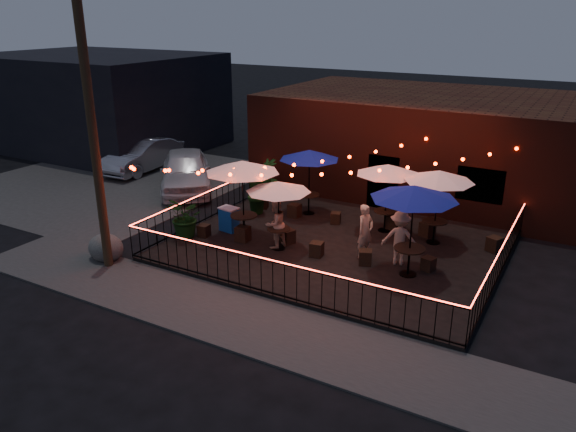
% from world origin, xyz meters
% --- Properties ---
extents(ground, '(110.00, 110.00, 0.00)m').
position_xyz_m(ground, '(0.00, 0.00, 0.00)').
color(ground, black).
rests_on(ground, ground).
extents(patio, '(10.00, 8.00, 0.15)m').
position_xyz_m(patio, '(0.00, 2.00, 0.07)').
color(patio, black).
rests_on(patio, ground).
extents(sidewalk, '(18.00, 2.50, 0.05)m').
position_xyz_m(sidewalk, '(0.00, -3.25, 0.03)').
color(sidewalk, '#3A3836').
rests_on(sidewalk, ground).
extents(parking_lot, '(11.00, 12.00, 0.02)m').
position_xyz_m(parking_lot, '(-12.00, 4.00, 0.01)').
color(parking_lot, '#3A3836').
rests_on(parking_lot, ground).
extents(brick_building, '(14.00, 8.00, 4.00)m').
position_xyz_m(brick_building, '(1.00, 9.99, 2.00)').
color(brick_building, '#3A1810').
rests_on(brick_building, ground).
extents(background_building, '(12.00, 9.00, 5.00)m').
position_xyz_m(background_building, '(-18.00, 9.00, 2.50)').
color(background_building, black).
rests_on(background_building, ground).
extents(utility_pole, '(0.26, 0.26, 8.00)m').
position_xyz_m(utility_pole, '(-5.40, -2.60, 4.00)').
color(utility_pole, '#3D2D19').
rests_on(utility_pole, ground).
extents(fence_front, '(10.00, 0.04, 1.04)m').
position_xyz_m(fence_front, '(0.00, -2.00, 0.66)').
color(fence_front, black).
rests_on(fence_front, patio).
extents(fence_left, '(0.04, 8.00, 1.04)m').
position_xyz_m(fence_left, '(-5.00, 2.00, 0.66)').
color(fence_left, black).
rests_on(fence_left, patio).
extents(fence_right, '(0.04, 8.00, 1.04)m').
position_xyz_m(fence_right, '(5.00, 2.00, 0.66)').
color(fence_right, black).
rests_on(fence_right, patio).
extents(festoon_lights, '(10.02, 8.72, 1.32)m').
position_xyz_m(festoon_lights, '(-1.01, 1.70, 2.52)').
color(festoon_lights, red).
rests_on(festoon_lights, ground).
extents(cafe_table_0, '(3.02, 3.02, 2.64)m').
position_xyz_m(cafe_table_0, '(-2.87, 0.94, 2.56)').
color(cafe_table_0, black).
rests_on(cafe_table_0, patio).
extents(cafe_table_1, '(2.25, 2.25, 2.41)m').
position_xyz_m(cafe_table_1, '(-2.14, 4.14, 2.35)').
color(cafe_table_1, black).
rests_on(cafe_table_1, patio).
extents(cafe_table_2, '(2.66, 2.66, 2.22)m').
position_xyz_m(cafe_table_2, '(-1.45, 0.77, 2.18)').
color(cafe_table_2, black).
rests_on(cafe_table_2, patio).
extents(cafe_table_3, '(2.20, 2.20, 2.34)m').
position_xyz_m(cafe_table_3, '(0.91, 3.87, 2.29)').
color(cafe_table_3, black).
rests_on(cafe_table_3, patio).
extents(cafe_table_4, '(2.72, 2.72, 2.66)m').
position_xyz_m(cafe_table_4, '(2.69, 0.99, 2.58)').
color(cafe_table_4, black).
rests_on(cafe_table_4, patio).
extents(cafe_table_5, '(2.55, 2.55, 2.43)m').
position_xyz_m(cafe_table_5, '(2.66, 3.66, 2.37)').
color(cafe_table_5, black).
rests_on(cafe_table_5, patio).
extents(bistro_chair_0, '(0.36, 0.36, 0.41)m').
position_xyz_m(bistro_chair_0, '(-4.14, 0.44, 0.35)').
color(bistro_chair_0, black).
rests_on(bistro_chair_0, patio).
extents(bistro_chair_1, '(0.43, 0.43, 0.49)m').
position_xyz_m(bistro_chair_1, '(-2.80, 0.75, 0.39)').
color(bistro_chair_1, black).
rests_on(bistro_chair_1, patio).
extents(bistro_chair_2, '(0.53, 0.53, 0.49)m').
position_xyz_m(bistro_chair_2, '(-3.96, 3.84, 0.39)').
color(bistro_chair_2, black).
rests_on(bistro_chair_2, patio).
extents(bistro_chair_3, '(0.41, 0.41, 0.48)m').
position_xyz_m(bistro_chair_3, '(-2.43, 3.56, 0.39)').
color(bistro_chair_3, black).
rests_on(bistro_chair_3, patio).
extents(bistro_chair_4, '(0.50, 0.50, 0.46)m').
position_xyz_m(bistro_chair_4, '(-1.43, 1.31, 0.38)').
color(bistro_chair_4, black).
rests_on(bistro_chair_4, patio).
extents(bistro_chair_5, '(0.42, 0.42, 0.44)m').
position_xyz_m(bistro_chair_5, '(-0.16, 0.87, 0.37)').
color(bistro_chair_5, black).
rests_on(bistro_chair_5, patio).
extents(bistro_chair_6, '(0.42, 0.42, 0.40)m').
position_xyz_m(bistro_chair_6, '(-0.84, 3.70, 0.35)').
color(bistro_chair_6, black).
rests_on(bistro_chair_6, patio).
extents(bistro_chair_7, '(0.46, 0.46, 0.51)m').
position_xyz_m(bistro_chair_7, '(1.11, 4.16, 0.41)').
color(bistro_chair_7, black).
rests_on(bistro_chair_7, patio).
extents(bistro_chair_8, '(0.48, 0.48, 0.44)m').
position_xyz_m(bistro_chair_8, '(1.36, 1.06, 0.37)').
color(bistro_chair_8, black).
rests_on(bistro_chair_8, patio).
extents(bistro_chair_9, '(0.42, 0.42, 0.40)m').
position_xyz_m(bistro_chair_9, '(3.11, 1.56, 0.35)').
color(bistro_chair_9, black).
rests_on(bistro_chair_9, patio).
extents(bistro_chair_10, '(0.54, 0.54, 0.49)m').
position_xyz_m(bistro_chair_10, '(2.32, 4.12, 0.39)').
color(bistro_chair_10, black).
rests_on(bistro_chair_10, patio).
extents(bistro_chair_11, '(0.52, 0.52, 0.46)m').
position_xyz_m(bistro_chair_11, '(4.50, 3.94, 0.38)').
color(bistro_chair_11, black).
rests_on(bistro_chair_11, patio).
extents(patron_a, '(0.58, 0.71, 1.67)m').
position_xyz_m(patron_a, '(1.14, 1.52, 0.99)').
color(patron_a, tan).
rests_on(patron_a, patio).
extents(patron_b, '(0.78, 0.90, 1.59)m').
position_xyz_m(patron_b, '(-1.61, 0.83, 0.94)').
color(patron_b, '#E3B391').
rests_on(patron_b, patio).
extents(patron_c, '(1.18, 0.86, 1.65)m').
position_xyz_m(patron_c, '(2.20, 1.58, 0.97)').
color(patron_c, tan).
rests_on(patron_c, patio).
extents(potted_shrub_a, '(1.54, 1.45, 1.38)m').
position_xyz_m(potted_shrub_a, '(-4.60, 0.12, 0.84)').
color(potted_shrub_a, '#164013').
rests_on(potted_shrub_a, patio).
extents(potted_shrub_b, '(1.02, 0.93, 1.51)m').
position_xyz_m(potted_shrub_b, '(-3.75, 3.19, 0.90)').
color(potted_shrub_b, '#193A13').
rests_on(potted_shrub_b, patio).
extents(potted_shrub_c, '(1.07, 1.07, 1.49)m').
position_xyz_m(potted_shrub_c, '(-4.60, 5.27, 0.89)').
color(potted_shrub_c, '#113410').
rests_on(potted_shrub_c, patio).
extents(cooler, '(0.68, 0.53, 0.84)m').
position_xyz_m(cooler, '(-3.70, 1.27, 0.57)').
color(cooler, blue).
rests_on(cooler, patio).
extents(boulder, '(1.13, 1.00, 0.79)m').
position_xyz_m(boulder, '(-5.81, -2.28, 0.39)').
color(boulder, '#454540').
rests_on(boulder, ground).
extents(car_white, '(4.74, 5.18, 1.71)m').
position_xyz_m(car_white, '(-8.22, 4.53, 0.86)').
color(car_white, silver).
rests_on(car_white, ground).
extents(car_silver, '(1.85, 4.65, 1.50)m').
position_xyz_m(car_silver, '(-12.00, 5.95, 0.75)').
color(car_silver, '#9E9EA6').
rests_on(car_silver, ground).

